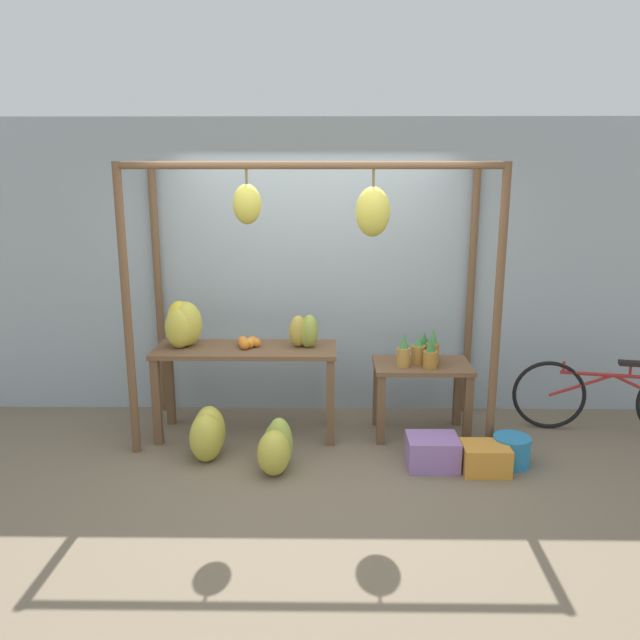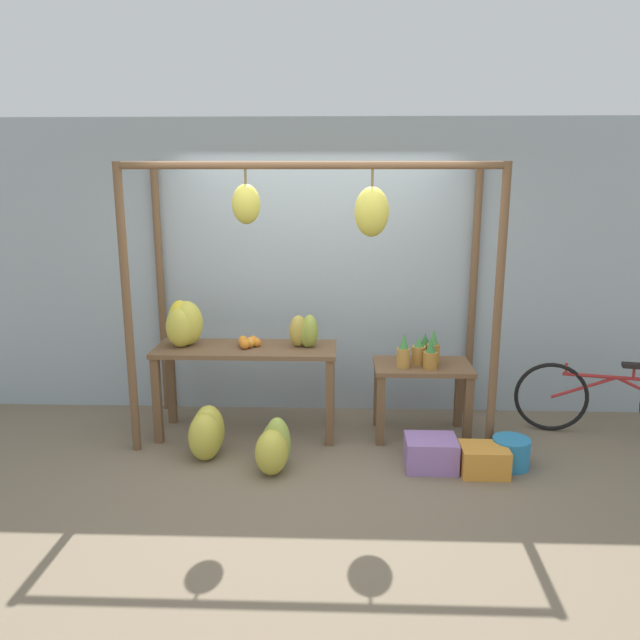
% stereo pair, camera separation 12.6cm
% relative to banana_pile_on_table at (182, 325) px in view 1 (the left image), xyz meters
% --- Properties ---
extents(ground_plane, '(20.00, 20.00, 0.00)m').
position_rel_banana_pile_on_table_xyz_m(ground_plane, '(1.15, -0.72, -1.00)').
color(ground_plane, '#756651').
extents(shop_wall_back, '(8.00, 0.08, 2.80)m').
position_rel_banana_pile_on_table_xyz_m(shop_wall_back, '(1.15, 0.64, 0.40)').
color(shop_wall_back, '#99A8B2').
rests_on(shop_wall_back, ground_plane).
extents(stall_awning, '(3.05, 1.11, 2.39)m').
position_rel_banana_pile_on_table_xyz_m(stall_awning, '(1.20, -0.17, 0.66)').
color(stall_awning, brown).
rests_on(stall_awning, ground_plane).
extents(display_table_main, '(1.59, 0.56, 0.81)m').
position_rel_banana_pile_on_table_xyz_m(display_table_main, '(0.55, -0.02, -0.33)').
color(display_table_main, brown).
rests_on(display_table_main, ground_plane).
extents(display_table_side, '(0.85, 0.53, 0.66)m').
position_rel_banana_pile_on_table_xyz_m(display_table_side, '(2.11, -0.01, -0.49)').
color(display_table_side, brown).
rests_on(display_table_side, ground_plane).
extents(banana_pile_on_table, '(0.40, 0.39, 0.41)m').
position_rel_banana_pile_on_table_xyz_m(banana_pile_on_table, '(0.00, 0.00, 0.00)').
color(banana_pile_on_table, gold).
rests_on(banana_pile_on_table, display_table_main).
extents(orange_pile, '(0.21, 0.24, 0.09)m').
position_rel_banana_pile_on_table_xyz_m(orange_pile, '(0.58, -0.01, -0.15)').
color(orange_pile, orange).
rests_on(orange_pile, display_table_main).
extents(pineapple_cluster, '(0.38, 0.36, 0.32)m').
position_rel_banana_pile_on_table_xyz_m(pineapple_cluster, '(2.10, -0.04, -0.22)').
color(pineapple_cluster, '#B27F38').
rests_on(pineapple_cluster, display_table_side).
extents(banana_pile_ground_left, '(0.38, 0.46, 0.43)m').
position_rel_banana_pile_on_table_xyz_m(banana_pile_ground_left, '(0.29, -0.52, -0.81)').
color(banana_pile_ground_left, gold).
rests_on(banana_pile_ground_left, ground_plane).
extents(banana_pile_ground_right, '(0.33, 0.48, 0.43)m').
position_rel_banana_pile_on_table_xyz_m(banana_pile_ground_right, '(0.87, -0.73, -0.81)').
color(banana_pile_ground_right, '#9EB247').
rests_on(banana_pile_ground_right, ground_plane).
extents(fruit_crate_white, '(0.41, 0.33, 0.25)m').
position_rel_banana_pile_on_table_xyz_m(fruit_crate_white, '(2.12, -0.66, -0.88)').
color(fruit_crate_white, '#9970B7').
rests_on(fruit_crate_white, ground_plane).
extents(blue_bucket, '(0.30, 0.30, 0.24)m').
position_rel_banana_pile_on_table_xyz_m(blue_bucket, '(2.76, -0.62, -0.88)').
color(blue_bucket, teal).
rests_on(blue_bucket, ground_plane).
extents(parked_bicycle, '(1.67, 0.39, 0.69)m').
position_rel_banana_pile_on_table_xyz_m(parked_bicycle, '(3.82, 0.02, -0.66)').
color(parked_bicycle, black).
rests_on(parked_bicycle, ground_plane).
extents(papaya_pile, '(0.31, 0.23, 0.29)m').
position_rel_banana_pile_on_table_xyz_m(papaya_pile, '(1.08, 0.00, -0.06)').
color(papaya_pile, '#B2993D').
rests_on(papaya_pile, display_table_main).
extents(fruit_crate_purple, '(0.37, 0.29, 0.22)m').
position_rel_banana_pile_on_table_xyz_m(fruit_crate_purple, '(2.52, -0.74, -0.89)').
color(fruit_crate_purple, orange).
rests_on(fruit_crate_purple, ground_plane).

